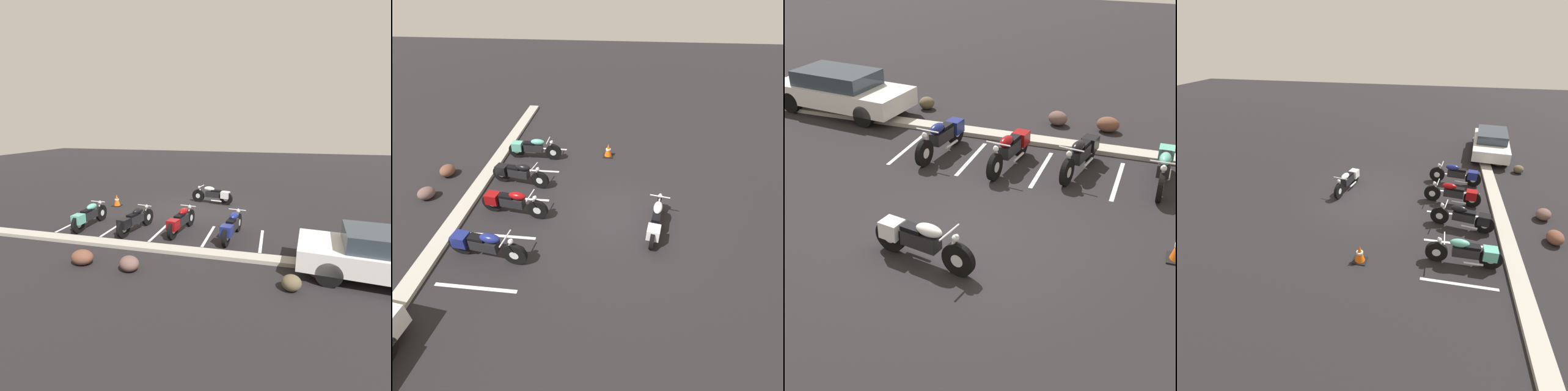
{
  "view_description": "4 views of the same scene",
  "coord_description": "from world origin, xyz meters",
  "views": [
    {
      "loc": [
        -3.42,
        13.4,
        3.88
      ],
      "look_at": [
        -0.06,
        0.35,
        0.7
      ],
      "focal_mm": 28.0,
      "sensor_mm": 36.0,
      "label": 1
    },
    {
      "loc": [
        -7.5,
        0.14,
        6.28
      ],
      "look_at": [
        0.0,
        0.97,
        0.7
      ],
      "focal_mm": 28.0,
      "sensor_mm": 36.0,
      "label": 2
    },
    {
      "loc": [
        3.22,
        -8.42,
        5.8
      ],
      "look_at": [
        -0.14,
        0.8,
        0.48
      ],
      "focal_mm": 50.0,
      "sensor_mm": 36.0,
      "label": 3
    },
    {
      "loc": [
        10.69,
        2.38,
        6.08
      ],
      "look_at": [
        0.82,
        0.28,
        0.61
      ],
      "focal_mm": 28.0,
      "sensor_mm": 36.0,
      "label": 4
    }
  ],
  "objects": [
    {
      "name": "ground",
      "position": [
        0.0,
        0.0,
        0.0
      ],
      "size": [
        60.0,
        60.0,
        0.0
      ],
      "primitive_type": "plane",
      "color": "black"
    },
    {
      "name": "motorcycle_white_featured",
      "position": [
        -0.64,
        -1.09,
        0.45
      ],
      "size": [
        2.12,
        0.74,
        0.84
      ],
      "rotation": [
        0.0,
        0.0,
        -0.19
      ],
      "color": "black",
      "rests_on": "ground"
    },
    {
      "name": "parked_bike_0",
      "position": [
        -2.15,
        3.53,
        0.47
      ],
      "size": [
        0.7,
        2.24,
        0.88
      ],
      "rotation": [
        0.0,
        0.0,
        -1.7
      ],
      "color": "black",
      "rests_on": "ground"
    },
    {
      "name": "parked_bike_1",
      "position": [
        -0.27,
        3.37,
        0.46
      ],
      "size": [
        0.69,
        2.19,
        0.87
      ],
      "rotation": [
        0.0,
        0.0,
        -1.7
      ],
      "color": "black",
      "rests_on": "ground"
    },
    {
      "name": "parked_bike_2",
      "position": [
        1.41,
        3.67,
        0.45
      ],
      "size": [
        0.74,
        2.15,
        0.85
      ],
      "rotation": [
        0.0,
        0.0,
        -1.75
      ],
      "color": "black",
      "rests_on": "ground"
    },
    {
      "name": "parked_bike_3",
      "position": [
        3.33,
        3.63,
        0.46
      ],
      "size": [
        0.61,
        2.19,
        0.86
      ],
      "rotation": [
        0.0,
        0.0,
        -1.58
      ],
      "color": "black",
      "rests_on": "ground"
    },
    {
      "name": "car_white",
      "position": [
        -6.37,
        5.4,
        0.68
      ],
      "size": [
        4.47,
        2.27,
        1.29
      ],
      "rotation": [
        0.0,
        0.0,
        -0.11
      ],
      "color": "black",
      "rests_on": "ground"
    },
    {
      "name": "concrete_curb",
      "position": [
        0.0,
        5.01,
        0.06
      ],
      "size": [
        18.0,
        0.5,
        0.12
      ],
      "primitive_type": "cube",
      "color": "#A8A399",
      "rests_on": "ground"
    },
    {
      "name": "landscape_rock_0",
      "position": [
        0.21,
        6.51,
        0.2
      ],
      "size": [
        0.76,
        0.73,
        0.41
      ],
      "primitive_type": "ellipsoid",
      "rotation": [
        0.0,
        0.0,
        2.61
      ],
      "color": "brown",
      "rests_on": "ground"
    },
    {
      "name": "landscape_rock_1",
      "position": [
        -3.99,
        6.47,
        0.19
      ],
      "size": [
        0.65,
        0.65,
        0.39
      ],
      "primitive_type": "ellipsoid",
      "rotation": [
        0.0,
        0.0,
        2.21
      ],
      "color": "brown",
      "rests_on": "ground"
    },
    {
      "name": "landscape_rock_2",
      "position": [
        1.66,
        6.49,
        0.21
      ],
      "size": [
        0.66,
        0.54,
        0.42
      ],
      "primitive_type": "ellipsoid",
      "rotation": [
        0.0,
        0.0,
        3.1
      ],
      "color": "brown",
      "rests_on": "ground"
    },
    {
      "name": "landscape_rock_3",
      "position": [
        -4.72,
        5.63,
        0.27
      ],
      "size": [
        0.95,
        0.94,
        0.55
      ],
      "primitive_type": "ellipsoid",
      "rotation": [
        0.0,
        0.0,
        0.6
      ],
      "color": "brown",
      "rests_on": "ground"
    },
    {
      "name": "traffic_cone",
      "position": [
        3.82,
        0.54,
        0.27
      ],
      "size": [
        0.4,
        0.4,
        0.57
      ],
      "color": "black",
      "rests_on": "ground"
    },
    {
      "name": "stall_line_0",
      "position": [
        -3.16,
        3.4,
        0.0
      ],
      "size": [
        0.1,
        2.1,
        0.0
      ],
      "primitive_type": "cube",
      "color": "white",
      "rests_on": "ground"
    },
    {
      "name": "stall_line_1",
      "position": [
        -1.32,
        3.4,
        0.0
      ],
      "size": [
        0.1,
        2.1,
        0.0
      ],
      "primitive_type": "cube",
      "color": "white",
      "rests_on": "ground"
    },
    {
      "name": "stall_line_2",
      "position": [
        0.52,
        3.4,
        0.0
      ],
      "size": [
        0.1,
        2.1,
        0.0
      ],
      "primitive_type": "cube",
      "color": "white",
      "rests_on": "ground"
    },
    {
      "name": "stall_line_3",
      "position": [
        2.36,
        3.4,
        0.0
      ],
      "size": [
        0.1,
        2.1,
        0.0
      ],
      "primitive_type": "cube",
      "color": "white",
      "rests_on": "ground"
    },
    {
      "name": "stall_line_4",
      "position": [
        4.2,
        3.4,
        0.0
      ],
      "size": [
        0.1,
        2.1,
        0.0
      ],
      "primitive_type": "cube",
      "color": "white",
      "rests_on": "ground"
    }
  ]
}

